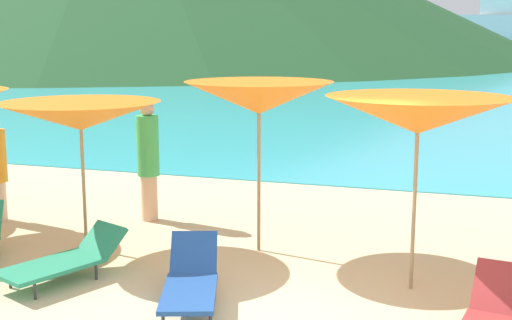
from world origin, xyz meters
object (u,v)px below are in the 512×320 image
object	(u,v)px
umbrella_4	(259,98)
lounge_chair_2	(191,280)
beachgoer_1	(148,158)
lounge_chair_7	(65,259)
lounge_chair_9	(494,320)
umbrella_3	(80,116)
umbrella_5	(418,115)

from	to	relation	value
umbrella_4	lounge_chair_2	size ratio (longest dim) A/B	1.46
lounge_chair_2	beachgoer_1	xyz separation A→B (m)	(-2.04, 3.09, 0.70)
lounge_chair_7	lounge_chair_9	world-z (taller)	lounge_chair_9
umbrella_3	umbrella_4	bearing A→B (deg)	15.98
umbrella_5	lounge_chair_2	xyz separation A→B (m)	(-2.24, -1.32, -1.73)
umbrella_4	beachgoer_1	bearing A→B (deg)	156.03
lounge_chair_7	beachgoer_1	xyz separation A→B (m)	(-0.26, 2.78, 0.76)
umbrella_5	lounge_chair_7	world-z (taller)	umbrella_5
lounge_chair_9	beachgoer_1	bearing A→B (deg)	158.32
lounge_chair_2	beachgoer_1	world-z (taller)	beachgoer_1
beachgoer_1	umbrella_4	bearing A→B (deg)	-12.03
umbrella_3	lounge_chair_7	bearing A→B (deg)	-69.82
umbrella_5	beachgoer_1	distance (m)	4.74
lounge_chair_7	beachgoer_1	bearing A→B (deg)	118.16
umbrella_3	lounge_chair_9	size ratio (longest dim) A/B	1.56
umbrella_5	beachgoer_1	bearing A→B (deg)	157.59
umbrella_3	umbrella_5	size ratio (longest dim) A/B	1.04
umbrella_3	lounge_chair_7	distance (m)	2.02
umbrella_5	lounge_chair_7	bearing A→B (deg)	-165.91
umbrella_3	umbrella_5	distance (m)	4.46
lounge_chair_7	beachgoer_1	size ratio (longest dim) A/B	0.87
umbrella_5	lounge_chair_9	world-z (taller)	umbrella_5
lounge_chair_9	umbrella_4	bearing A→B (deg)	153.81
lounge_chair_2	lounge_chair_9	size ratio (longest dim) A/B	1.06
lounge_chair_9	lounge_chair_7	bearing A→B (deg)	-174.55
lounge_chair_9	beachgoer_1	distance (m)	6.08
lounge_chair_9	lounge_chair_2	bearing A→B (deg)	-171.13
umbrella_4	lounge_chair_7	size ratio (longest dim) A/B	1.40
umbrella_4	lounge_chair_2	world-z (taller)	umbrella_4
umbrella_3	umbrella_4	world-z (taller)	umbrella_4
lounge_chair_2	lounge_chair_7	bearing A→B (deg)	151.29
umbrella_4	beachgoer_1	world-z (taller)	umbrella_4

